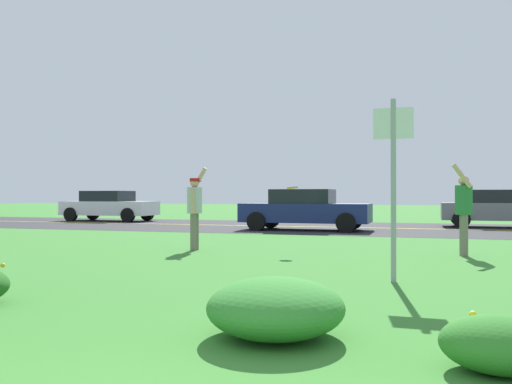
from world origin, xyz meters
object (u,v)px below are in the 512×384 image
(person_thrower_red_cap_gray_shirt, at_px, (195,206))
(car_white_leftmost, at_px, (109,206))
(frisbee_orange, at_px, (292,188))
(car_gray_center_right, at_px, (502,208))
(sign_post_near_path, at_px, (393,171))
(person_catcher_green_shirt, at_px, (464,207))
(car_navy_center_left, at_px, (305,209))

(person_thrower_red_cap_gray_shirt, height_order, car_white_leftmost, person_thrower_red_cap_gray_shirt)
(frisbee_orange, bearing_deg, car_gray_center_right, 63.61)
(sign_post_near_path, bearing_deg, person_thrower_red_cap_gray_shirt, 144.56)
(car_gray_center_right, bearing_deg, frisbee_orange, -116.39)
(person_catcher_green_shirt, height_order, frisbee_orange, person_catcher_green_shirt)
(frisbee_orange, height_order, car_white_leftmost, car_white_leftmost)
(car_white_leftmost, bearing_deg, person_catcher_green_shirt, -35.12)
(sign_post_near_path, bearing_deg, car_white_leftmost, 134.16)
(sign_post_near_path, distance_m, car_gray_center_right, 14.99)
(car_white_leftmost, distance_m, car_gray_center_right, 17.40)
(person_catcher_green_shirt, bearing_deg, car_navy_center_left, 124.83)
(person_catcher_green_shirt, xyz_separation_m, car_navy_center_left, (-4.84, 6.96, -0.25))
(sign_post_near_path, height_order, person_catcher_green_shirt, sign_post_near_path)
(frisbee_orange, height_order, car_gray_center_right, car_gray_center_right)
(person_catcher_green_shirt, distance_m, frisbee_orange, 3.54)
(person_catcher_green_shirt, height_order, car_gray_center_right, person_catcher_green_shirt)
(sign_post_near_path, bearing_deg, person_catcher_green_shirt, 73.03)
(person_thrower_red_cap_gray_shirt, height_order, frisbee_orange, person_thrower_red_cap_gray_shirt)
(frisbee_orange, bearing_deg, sign_post_near_path, -55.91)
(person_catcher_green_shirt, height_order, car_navy_center_left, person_catcher_green_shirt)
(person_catcher_green_shirt, xyz_separation_m, car_gray_center_right, (2.04, 10.80, -0.25))
(frisbee_orange, bearing_deg, person_catcher_green_shirt, 5.97)
(frisbee_orange, xyz_separation_m, car_white_leftmost, (-11.86, 11.17, -0.66))
(car_white_leftmost, bearing_deg, car_gray_center_right, 0.00)
(frisbee_orange, distance_m, car_navy_center_left, 7.48)
(sign_post_near_path, distance_m, car_navy_center_left, 11.41)
(car_navy_center_left, distance_m, car_gray_center_right, 7.88)
(car_white_leftmost, xyz_separation_m, car_gray_center_right, (17.40, 0.00, 0.00))
(frisbee_orange, xyz_separation_m, car_gray_center_right, (5.54, 11.17, -0.66))
(person_thrower_red_cap_gray_shirt, bearing_deg, sign_post_near_path, -35.44)
(person_catcher_green_shirt, bearing_deg, sign_post_near_path, -106.97)
(car_navy_center_left, bearing_deg, frisbee_orange, -79.60)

